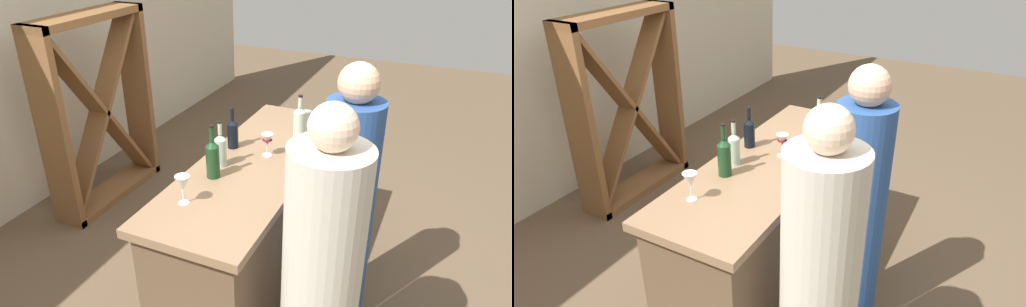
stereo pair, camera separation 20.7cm
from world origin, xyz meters
TOP-DOWN VIEW (x-y plane):
  - ground_plane at (0.00, 0.00)m, footprint 12.00×12.00m
  - bar_counter at (0.00, 0.00)m, footprint 1.83×0.64m
  - wine_rack at (0.49, 1.65)m, footprint 1.09×0.28m
  - wine_bottle_leftmost_olive_green at (-0.28, 0.14)m, footprint 0.08×0.08m
  - wine_bottle_second_left_clear_pale at (-0.14, 0.17)m, footprint 0.07×0.07m
  - wine_bottle_center_near_black at (0.11, 0.21)m, footprint 0.07×0.07m
  - wine_bottle_second_right_clear_pale at (0.46, -0.11)m, footprint 0.08×0.08m
  - wine_glass_near_left at (0.55, -0.14)m, footprint 0.07×0.07m
  - wine_glass_near_center at (0.09, -0.03)m, footprint 0.08×0.08m
  - wine_glass_near_right at (-0.58, 0.15)m, footprint 0.08×0.08m
  - person_left_guest at (-0.67, -0.63)m, footprint 0.46×0.46m
  - person_center_guest at (-0.04, -0.58)m, footprint 0.33×0.33m

SIDE VIEW (x-z plane):
  - ground_plane at x=0.00m, z-range 0.00..0.00m
  - bar_counter at x=0.00m, z-range 0.00..0.93m
  - person_left_guest at x=-0.67m, z-range -0.06..1.57m
  - person_center_guest at x=-0.04m, z-range -0.05..1.57m
  - wine_rack at x=0.49m, z-range 0.00..1.61m
  - wine_glass_near_left at x=0.55m, z-range 0.95..1.10m
  - wine_bottle_center_near_black at x=0.11m, z-range 0.89..1.17m
  - wine_glass_near_center at x=0.09m, z-range 0.96..1.10m
  - wine_bottle_second_left_clear_pale at x=-0.14m, z-range 0.89..1.18m
  - wine_bottle_second_right_clear_pale at x=0.46m, z-range 0.89..1.18m
  - wine_glass_near_right at x=-0.58m, z-range 0.96..1.12m
  - wine_bottle_leftmost_olive_green at x=-0.28m, z-range 0.89..1.21m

